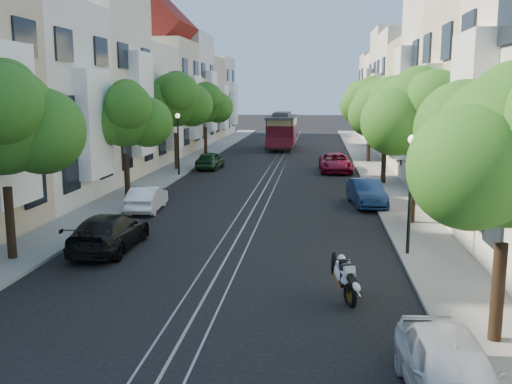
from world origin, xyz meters
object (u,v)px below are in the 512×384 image
(tree_e_a, at_px, (512,154))
(parked_car_e_near, at_px, (451,371))
(parked_car_e_far, at_px, (335,163))
(tree_w_c, at_px, (176,101))
(tree_e_b, at_px, (418,115))
(parked_car_w_far, at_px, (210,160))
(lamp_east, at_px, (411,177))
(sportbike_rider, at_px, (343,275))
(tree_w_d, at_px, (206,104))
(cable_car, at_px, (282,129))
(lamp_west, at_px, (178,135))
(tree_e_d, at_px, (371,102))
(parked_car_w_mid, at_px, (147,198))
(tree_w_b, at_px, (126,117))
(parked_car_w_near, at_px, (109,232))
(tree_e_c, at_px, (387,110))
(tree_w_a, at_px, (4,122))
(parked_car_e_mid, at_px, (366,193))

(tree_e_a, bearing_deg, parked_car_e_near, -121.54)
(parked_car_e_far, bearing_deg, tree_w_c, 179.27)
(tree_e_b, distance_m, parked_car_w_far, 21.24)
(lamp_east, bearing_deg, tree_e_a, -82.21)
(tree_e_b, distance_m, sportbike_rider, 10.82)
(tree_e_a, distance_m, tree_w_d, 41.57)
(cable_car, bearing_deg, lamp_west, -105.88)
(tree_e_d, distance_m, parked_car_w_mid, 24.17)
(tree_e_b, bearing_deg, cable_car, 103.34)
(tree_e_d, relative_size, lamp_east, 1.65)
(tree_w_b, bearing_deg, lamp_west, 84.03)
(lamp_west, height_order, parked_car_w_near, lamp_west)
(cable_car, relative_size, parked_car_w_near, 1.89)
(tree_w_c, bearing_deg, tree_e_b, -48.01)
(tree_e_c, distance_m, parked_car_w_mid, 15.98)
(cable_car, distance_m, parked_car_w_mid, 31.45)
(tree_e_c, relative_size, parked_car_e_near, 1.65)
(tree_e_b, bearing_deg, parked_car_w_near, -155.68)
(tree_w_c, relative_size, lamp_east, 1.71)
(tree_e_c, relative_size, tree_w_c, 0.92)
(tree_e_b, xyz_separation_m, tree_e_c, (-0.00, 11.00, -0.13))
(tree_e_d, bearing_deg, tree_w_c, -157.38)
(tree_w_a, relative_size, tree_w_b, 1.07)
(parked_car_e_mid, bearing_deg, sportbike_rider, -104.61)
(tree_w_b, distance_m, parked_car_e_mid, 13.31)
(parked_car_e_mid, bearing_deg, tree_w_a, -146.39)
(tree_e_c, height_order, tree_w_c, tree_w_c)
(tree_w_c, bearing_deg, tree_w_d, 90.00)
(lamp_east, xyz_separation_m, lamp_west, (-12.60, 18.00, 0.00))
(lamp_west, bearing_deg, sportbike_rider, -65.65)
(parked_car_e_far, bearing_deg, parked_car_e_mid, -87.00)
(tree_w_a, distance_m, parked_car_w_far, 24.40)
(tree_w_c, xyz_separation_m, parked_car_w_near, (2.74, -21.27, -4.40))
(parked_car_w_far, bearing_deg, parked_car_e_near, 112.27)
(parked_car_e_mid, xyz_separation_m, parked_car_w_mid, (-10.68, -2.40, -0.06))
(parked_car_w_near, xyz_separation_m, parked_car_w_far, (-0.48, 22.22, -0.01))
(tree_e_c, relative_size, tree_w_b, 1.04)
(tree_e_a, distance_m, parked_car_e_mid, 16.56)
(sportbike_rider, bearing_deg, tree_w_d, 84.89)
(tree_w_d, xyz_separation_m, parked_car_w_far, (2.26, -10.05, -3.94))
(parked_car_e_near, relative_size, parked_car_e_mid, 0.98)
(tree_e_b, distance_m, parked_car_e_near, 15.35)
(tree_w_d, relative_size, cable_car, 0.74)
(tree_e_b, height_order, tree_w_c, tree_w_c)
(parked_car_w_mid, bearing_deg, cable_car, -101.67)
(tree_w_c, height_order, cable_car, tree_w_c)
(tree_w_b, bearing_deg, parked_car_e_mid, -4.27)
(tree_w_c, bearing_deg, parked_car_w_near, -82.66)
(parked_car_e_mid, bearing_deg, lamp_west, 135.65)
(tree_e_c, height_order, parked_car_w_far, tree_e_c)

